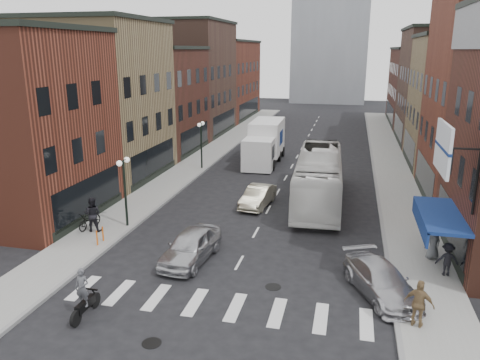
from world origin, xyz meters
name	(u,v)px	position (x,y,z in m)	size (l,w,h in m)	color
ground	(234,272)	(0.00, 0.00, 0.00)	(160.00, 160.00, 0.00)	black
sidewalk_left	(204,158)	(-8.50, 22.00, 0.07)	(3.00, 74.00, 0.15)	gray
sidewalk_right	(391,168)	(8.50, 22.00, 0.07)	(3.00, 74.00, 0.15)	gray
curb_left	(219,160)	(-7.00, 22.00, 0.00)	(0.20, 74.00, 0.16)	gray
curb_right	(373,168)	(7.00, 22.00, 0.00)	(0.20, 74.00, 0.16)	gray
crosswalk_stripes	(216,305)	(0.00, -3.00, 0.00)	(12.00, 2.20, 0.01)	silver
bldg_left_near	(8,125)	(-14.99, 4.50, 5.65)	(10.30, 9.20, 11.30)	maroon
bldg_left_mid_a	(92,100)	(-14.99, 14.00, 6.15)	(10.30, 10.20, 12.30)	olive
bldg_left_mid_b	(146,100)	(-14.99, 24.00, 5.15)	(10.30, 10.20, 10.30)	#4A251A
bldg_left_far_a	(184,78)	(-14.99, 35.00, 6.65)	(10.30, 12.20, 13.30)	#482D24
bldg_left_far_b	(217,80)	(-14.99, 49.00, 5.65)	(10.30, 16.20, 11.30)	maroon
bldg_right_mid_b	(476,103)	(14.99, 24.00, 5.65)	(10.30, 10.20, 11.30)	olive
bldg_right_far_a	(451,87)	(14.99, 35.00, 6.15)	(10.30, 12.20, 12.30)	#482D24
bldg_right_far_b	(431,87)	(14.99, 49.00, 5.15)	(10.30, 16.20, 10.30)	#4A251A
awning_blue	(436,216)	(8.93, 2.50, 2.63)	(1.80, 5.00, 0.78)	navy
billboard_sign	(445,150)	(8.59, 0.50, 6.13)	(1.52, 3.00, 3.70)	black
streetlamp_near	(124,179)	(-7.40, 4.00, 2.91)	(0.32, 1.22, 4.11)	black
streetlamp_far	(201,136)	(-7.40, 18.00, 2.91)	(0.32, 1.22, 4.11)	black
bike_rack	(100,236)	(-7.60, 1.30, 0.55)	(0.08, 0.68, 0.80)	#D8590C
box_truck	(265,143)	(-2.61, 21.73, 1.84)	(2.76, 8.61, 3.72)	white
motorcycle_rider	(83,295)	(-4.68, -5.02, 0.95)	(0.56, 2.00, 2.04)	black
transit_bus	(319,177)	(2.98, 11.45, 1.70)	(2.86, 12.23, 3.41)	silver
sedan_left_near	(191,246)	(-2.35, 0.67, 0.78)	(1.83, 4.55, 1.55)	#BABBBF
sedan_left_far	(258,196)	(-0.80, 9.57, 0.67)	(1.42, 4.07, 1.34)	#B8B195
curb_car	(381,281)	(6.50, -0.64, 0.67)	(1.89, 4.64, 1.35)	#B5B5BA
parked_bicycle	(90,220)	(-9.25, 3.10, 0.63)	(0.64, 1.82, 0.96)	black
ped_left_solo	(93,214)	(-8.84, 2.78, 1.13)	(0.96, 0.55, 1.97)	black
ped_right_a	(447,259)	(9.44, 1.65, 0.92)	(1.00, 0.49, 1.54)	black
ped_right_b	(419,304)	(7.69, -2.95, 1.07)	(1.07, 0.54, 1.83)	brown
ped_right_c	(433,242)	(9.10, 3.37, 0.98)	(0.81, 0.53, 1.67)	#5B5F63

